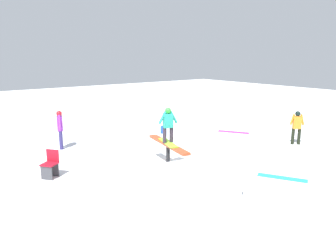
{
  "coord_description": "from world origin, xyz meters",
  "views": [
    {
      "loc": [
        -8.59,
        6.54,
        3.85
      ],
      "look_at": [
        0.0,
        0.0,
        1.48
      ],
      "focal_mm": 35.0,
      "sensor_mm": 36.0,
      "label": 1
    }
  ],
  "objects_px": {
    "folding_chair": "(51,165)",
    "rail_feature": "(168,147)",
    "bystander_orange": "(297,126)",
    "backpack_on_snow": "(163,130)",
    "loose_snowboard_cyan": "(282,178)",
    "main_rider_on_rail": "(168,126)",
    "loose_snowboard_magenta": "(233,132)",
    "bystander_purple": "(60,127)"
  },
  "relations": [
    {
      "from": "folding_chair",
      "to": "rail_feature",
      "type": "bearing_deg",
      "value": 29.27
    },
    {
      "from": "bystander_orange",
      "to": "backpack_on_snow",
      "type": "height_order",
      "value": "bystander_orange"
    },
    {
      "from": "rail_feature",
      "to": "backpack_on_snow",
      "type": "relative_size",
      "value": 7.79
    },
    {
      "from": "rail_feature",
      "to": "loose_snowboard_cyan",
      "type": "distance_m",
      "value": 3.84
    },
    {
      "from": "rail_feature",
      "to": "loose_snowboard_cyan",
      "type": "xyz_separation_m",
      "value": [
        -2.99,
        -2.29,
        -0.74
      ]
    },
    {
      "from": "main_rider_on_rail",
      "to": "loose_snowboard_magenta",
      "type": "relative_size",
      "value": 0.86
    },
    {
      "from": "rail_feature",
      "to": "folding_chair",
      "type": "xyz_separation_m",
      "value": [
        1.55,
        3.52,
        -0.34
      ]
    },
    {
      "from": "folding_chair",
      "to": "loose_snowboard_magenta",
      "type": "bearing_deg",
      "value": 56.98
    },
    {
      "from": "loose_snowboard_magenta",
      "to": "rail_feature",
      "type": "bearing_deg",
      "value": 79.12
    },
    {
      "from": "bystander_orange",
      "to": "folding_chair",
      "type": "height_order",
      "value": "bystander_orange"
    },
    {
      "from": "loose_snowboard_cyan",
      "to": "folding_chair",
      "type": "relative_size",
      "value": 1.72
    },
    {
      "from": "main_rider_on_rail",
      "to": "bystander_orange",
      "type": "xyz_separation_m",
      "value": [
        -0.96,
        -6.29,
        -0.66
      ]
    },
    {
      "from": "loose_snowboard_cyan",
      "to": "rail_feature",
      "type": "bearing_deg",
      "value": 9.09
    },
    {
      "from": "main_rider_on_rail",
      "to": "loose_snowboard_cyan",
      "type": "xyz_separation_m",
      "value": [
        -2.99,
        -2.29,
        -1.47
      ]
    },
    {
      "from": "bystander_purple",
      "to": "backpack_on_snow",
      "type": "height_order",
      "value": "bystander_purple"
    },
    {
      "from": "loose_snowboard_magenta",
      "to": "backpack_on_snow",
      "type": "distance_m",
      "value": 3.57
    },
    {
      "from": "bystander_orange",
      "to": "bystander_purple",
      "type": "distance_m",
      "value": 10.08
    },
    {
      "from": "bystander_orange",
      "to": "bystander_purple",
      "type": "bearing_deg",
      "value": -170.05
    },
    {
      "from": "main_rider_on_rail",
      "to": "bystander_orange",
      "type": "distance_m",
      "value": 6.4
    },
    {
      "from": "bystander_purple",
      "to": "folding_chair",
      "type": "bearing_deg",
      "value": 173.23
    },
    {
      "from": "bystander_orange",
      "to": "loose_snowboard_cyan",
      "type": "distance_m",
      "value": 4.56
    },
    {
      "from": "loose_snowboard_cyan",
      "to": "folding_chair",
      "type": "bearing_deg",
      "value": 23.64
    },
    {
      "from": "main_rider_on_rail",
      "to": "folding_chair",
      "type": "bearing_deg",
      "value": 83.88
    },
    {
      "from": "rail_feature",
      "to": "bystander_purple",
      "type": "relative_size",
      "value": 1.66
    },
    {
      "from": "rail_feature",
      "to": "folding_chair",
      "type": "height_order",
      "value": "rail_feature"
    },
    {
      "from": "bystander_orange",
      "to": "folding_chair",
      "type": "relative_size",
      "value": 1.67
    },
    {
      "from": "loose_snowboard_magenta",
      "to": "main_rider_on_rail",
      "type": "bearing_deg",
      "value": 79.12
    },
    {
      "from": "loose_snowboard_cyan",
      "to": "backpack_on_snow",
      "type": "distance_m",
      "value": 7.26
    },
    {
      "from": "folding_chair",
      "to": "backpack_on_snow",
      "type": "height_order",
      "value": "folding_chair"
    },
    {
      "from": "loose_snowboard_cyan",
      "to": "folding_chair",
      "type": "distance_m",
      "value": 7.39
    },
    {
      "from": "main_rider_on_rail",
      "to": "loose_snowboard_magenta",
      "type": "distance_m",
      "value": 6.41
    },
    {
      "from": "main_rider_on_rail",
      "to": "bystander_orange",
      "type": "height_order",
      "value": "main_rider_on_rail"
    },
    {
      "from": "backpack_on_snow",
      "to": "folding_chair",
      "type": "bearing_deg",
      "value": 154.13
    },
    {
      "from": "bystander_purple",
      "to": "loose_snowboard_magenta",
      "type": "distance_m",
      "value": 8.34
    },
    {
      "from": "rail_feature",
      "to": "bystander_purple",
      "type": "bearing_deg",
      "value": 35.8
    },
    {
      "from": "main_rider_on_rail",
      "to": "bystander_purple",
      "type": "distance_m",
      "value": 5.1
    },
    {
      "from": "rail_feature",
      "to": "main_rider_on_rail",
      "type": "distance_m",
      "value": 0.73
    },
    {
      "from": "bystander_purple",
      "to": "folding_chair",
      "type": "relative_size",
      "value": 1.82
    },
    {
      "from": "bystander_purple",
      "to": "loose_snowboard_cyan",
      "type": "distance_m",
      "value": 8.83
    },
    {
      "from": "main_rider_on_rail",
      "to": "loose_snowboard_magenta",
      "type": "height_order",
      "value": "main_rider_on_rail"
    },
    {
      "from": "loose_snowboard_cyan",
      "to": "loose_snowboard_magenta",
      "type": "xyz_separation_m",
      "value": [
        5.19,
        -3.54,
        0.0
      ]
    },
    {
      "from": "backpack_on_snow",
      "to": "loose_snowboard_magenta",
      "type": "bearing_deg",
      "value": -83.63
    }
  ]
}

